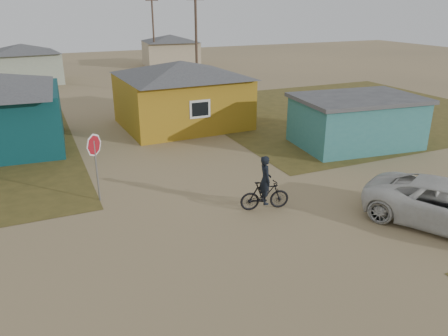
{
  "coord_description": "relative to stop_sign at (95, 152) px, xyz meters",
  "views": [
    {
      "loc": [
        -5.83,
        -10.92,
        7.1
      ],
      "look_at": [
        0.38,
        3.0,
        1.3
      ],
      "focal_mm": 35.0,
      "sensor_mm": 36.0,
      "label": 1
    }
  ],
  "objects": [
    {
      "name": "ground",
      "position": [
        3.99,
        -4.88,
        -1.94
      ],
      "size": [
        120.0,
        120.0,
        0.0
      ],
      "primitive_type": "plane",
      "color": "#977F57"
    },
    {
      "name": "grass_ne",
      "position": [
        17.99,
        8.12,
        -1.93
      ],
      "size": [
        20.0,
        18.0,
        0.0
      ],
      "primitive_type": "cube",
      "color": "brown",
      "rests_on": "ground"
    },
    {
      "name": "house_yellow",
      "position": [
        6.49,
        9.12,
        0.06
      ],
      "size": [
        7.72,
        6.76,
        3.9
      ],
      "color": "#A37919",
      "rests_on": "ground"
    },
    {
      "name": "shed_turquoise",
      "position": [
        13.49,
        1.62,
        -0.63
      ],
      "size": [
        6.71,
        4.93,
        2.6
      ],
      "color": "#377A78",
      "rests_on": "ground"
    },
    {
      "name": "house_pale_west",
      "position": [
        -2.01,
        29.12,
        -0.08
      ],
      "size": [
        7.04,
        6.15,
        3.6
      ],
      "color": "#96A089",
      "rests_on": "ground"
    },
    {
      "name": "house_beige_east",
      "position": [
        13.99,
        35.12,
        -0.08
      ],
      "size": [
        6.95,
        6.05,
        3.6
      ],
      "color": "tan",
      "rests_on": "ground"
    },
    {
      "name": "utility_pole_near",
      "position": [
        10.49,
        17.12,
        2.2
      ],
      "size": [
        1.4,
        0.2,
        8.0
      ],
      "color": "#4F3B2F",
      "rests_on": "ground"
    },
    {
      "name": "utility_pole_far",
      "position": [
        11.49,
        33.12,
        2.2
      ],
      "size": [
        1.4,
        0.2,
        8.0
      ],
      "color": "#4F3B2F",
      "rests_on": "ground"
    },
    {
      "name": "stop_sign",
      "position": [
        0.0,
        0.0,
        0.0
      ],
      "size": [
        0.81,
        0.38,
        2.66
      ],
      "color": "gray",
      "rests_on": "ground"
    },
    {
      "name": "cyclist",
      "position": [
        5.39,
        -3.22,
        -1.19
      ],
      "size": [
        1.89,
        0.9,
        2.05
      ],
      "color": "black",
      "rests_on": "ground"
    }
  ]
}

